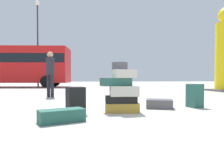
# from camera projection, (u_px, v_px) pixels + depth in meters

# --- Properties ---
(ground_plane) EXTENTS (80.00, 80.00, 0.00)m
(ground_plane) POSITION_uv_depth(u_px,v_px,m) (116.00, 112.00, 4.20)
(ground_plane) COLOR #ADA89E
(suitcase_tower) EXTENTS (0.83, 0.53, 1.02)m
(suitcase_tower) POSITION_uv_depth(u_px,v_px,m) (121.00, 92.00, 4.23)
(suitcase_tower) COLOR #B28C33
(suitcase_tower) RESTS_ON ground
(suitcase_maroon_behind_tower) EXTENTS (0.53, 0.35, 0.19)m
(suitcase_maroon_behind_tower) POSITION_uv_depth(u_px,v_px,m) (122.00, 102.00, 5.28)
(suitcase_maroon_behind_tower) COLOR maroon
(suitcase_maroon_behind_tower) RESTS_ON ground
(suitcase_teal_white_trunk) EXTENTS (0.77, 0.57, 0.21)m
(suitcase_teal_white_trunk) POSITION_uv_depth(u_px,v_px,m) (62.00, 116.00, 3.25)
(suitcase_teal_white_trunk) COLOR #26594C
(suitcase_teal_white_trunk) RESTS_ON ground
(suitcase_black_right_side) EXTENTS (0.40, 0.39, 0.53)m
(suitcase_black_right_side) POSITION_uv_depth(u_px,v_px,m) (76.00, 101.00, 3.99)
(suitcase_black_right_side) COLOR black
(suitcase_black_right_side) RESTS_ON ground
(suitcase_teal_foreground_far) EXTENTS (0.33, 0.37, 0.56)m
(suitcase_teal_foreground_far) POSITION_uv_depth(u_px,v_px,m) (195.00, 96.00, 4.90)
(suitcase_teal_foreground_far) COLOR #26594C
(suitcase_teal_foreground_far) RESTS_ON ground
(suitcase_charcoal_foreground_near) EXTENTS (0.70, 0.60, 0.21)m
(suitcase_charcoal_foreground_near) POSITION_uv_depth(u_px,v_px,m) (159.00, 104.00, 4.77)
(suitcase_charcoal_foreground_near) COLOR #4C4C51
(suitcase_charcoal_foreground_near) RESTS_ON ground
(person_bearded_onlooker) EXTENTS (0.30, 0.30, 1.67)m
(person_bearded_onlooker) POSITION_uv_depth(u_px,v_px,m) (50.00, 70.00, 7.51)
(person_bearded_onlooker) COLOR black
(person_bearded_onlooker) RESTS_ON ground
(parked_bus) EXTENTS (8.19, 3.27, 3.15)m
(parked_bus) POSITION_uv_depth(u_px,v_px,m) (18.00, 64.00, 16.53)
(parked_bus) COLOR red
(parked_bus) RESTS_ON ground
(lamp_post) EXTENTS (0.36, 0.36, 7.20)m
(lamp_post) POSITION_uv_depth(u_px,v_px,m) (38.00, 32.00, 17.30)
(lamp_post) COLOR #333338
(lamp_post) RESTS_ON ground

